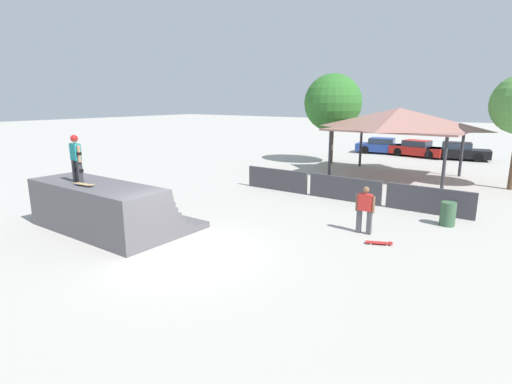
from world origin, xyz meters
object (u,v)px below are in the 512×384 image
at_px(skateboard_on_ground, 380,243).
at_px(trash_bin, 448,214).
at_px(tree_beside_pavilion, 333,103).
at_px(parked_car_red, 417,149).
at_px(parked_car_black, 458,151).
at_px(bystander_walking, 365,208).
at_px(skateboard_on_deck, 84,184).
at_px(parked_car_blue, 383,146).
at_px(skater_on_deck, 76,156).

xyz_separation_m(skateboard_on_ground, trash_bin, (1.27, 3.29, 0.37)).
bearing_deg(skateboard_on_ground, tree_beside_pavilion, 96.67).
xyz_separation_m(parked_car_red, parked_car_black, (2.83, 0.14, 0.00)).
bearing_deg(bystander_walking, skateboard_on_deck, 33.49).
distance_m(tree_beside_pavilion, trash_bin, 14.71).
bearing_deg(tree_beside_pavilion, skateboard_on_ground, -59.01).
xyz_separation_m(skateboard_on_ground, parked_car_blue, (-7.13, 21.12, 0.54)).
height_order(bystander_walking, parked_car_blue, bystander_walking).
relative_size(skater_on_deck, parked_car_red, 0.38).
height_order(parked_car_blue, parked_car_red, same).
xyz_separation_m(bystander_walking, parked_car_black, (-0.65, 20.26, -0.29)).
height_order(skateboard_on_deck, tree_beside_pavilion, tree_beside_pavilion).
distance_m(tree_beside_pavilion, parked_car_blue, 8.19).
relative_size(skater_on_deck, tree_beside_pavilion, 0.26).
relative_size(tree_beside_pavilion, parked_car_blue, 1.37).
xyz_separation_m(skater_on_deck, skateboard_on_deck, (0.64, -0.18, -0.86)).
bearing_deg(skater_on_deck, parked_car_red, 86.66).
relative_size(skateboard_on_ground, parked_car_blue, 0.18).
height_order(skateboard_on_ground, parked_car_black, parked_car_black).
distance_m(parked_car_blue, parked_car_red, 2.85).
bearing_deg(parked_car_black, tree_beside_pavilion, -144.36).
height_order(skater_on_deck, parked_car_blue, skater_on_deck).
relative_size(skater_on_deck, skateboard_on_deck, 1.86).
xyz_separation_m(skater_on_deck, parked_car_blue, (1.61, 25.71, -1.97)).
distance_m(skateboard_on_deck, bystander_walking, 9.17).
xyz_separation_m(skater_on_deck, parked_car_red, (4.44, 25.44, -1.97)).
height_order(trash_bin, parked_car_black, parked_car_black).
bearing_deg(parked_car_blue, parked_car_red, -15.03).
bearing_deg(skateboard_on_deck, trash_bin, 35.59).
bearing_deg(trash_bin, parked_car_red, 107.59).
height_order(bystander_walking, tree_beside_pavilion, tree_beside_pavilion).
bearing_deg(skateboard_on_ground, parked_car_blue, 84.32).
relative_size(skateboard_on_deck, parked_car_black, 0.19).
relative_size(skateboard_on_deck, tree_beside_pavilion, 0.14).
height_order(bystander_walking, parked_car_black, bystander_walking).
bearing_deg(skateboard_on_ground, skater_on_deck, -176.59).
bearing_deg(skater_on_deck, trash_bin, 44.79).
height_order(tree_beside_pavilion, trash_bin, tree_beside_pavilion).
height_order(skater_on_deck, skateboard_on_ground, skater_on_deck).
bearing_deg(parked_car_red, skateboard_on_ground, -69.50).
bearing_deg(skateboard_on_deck, parked_car_blue, 82.74).
bearing_deg(tree_beside_pavilion, parked_car_blue, 80.83).
bearing_deg(trash_bin, skater_on_deck, -141.78).
relative_size(parked_car_blue, parked_car_red, 1.05).
relative_size(skater_on_deck, bystander_walking, 0.99).
xyz_separation_m(trash_bin, parked_car_black, (-2.74, 17.70, 0.18)).
bearing_deg(parked_car_blue, bystander_walking, -82.47).
bearing_deg(parked_car_blue, trash_bin, -74.45).
bearing_deg(trash_bin, parked_car_black, 98.79).
distance_m(bystander_walking, tree_beside_pavilion, 15.43).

